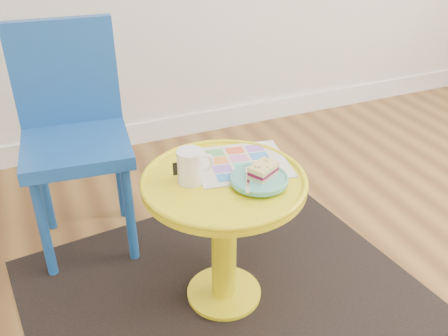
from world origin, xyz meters
name	(u,v)px	position (x,y,z in m)	size (l,w,h in m)	color
room_walls	(77,272)	(-0.99, 0.99, 0.06)	(4.00, 4.00, 4.00)	silver
rug	(224,294)	(-0.53, 0.74, 0.00)	(1.30, 1.10, 0.01)	black
side_table	(224,215)	(-0.53, 0.74, 0.35)	(0.51, 0.51, 0.48)	yellow
chair	(73,125)	(-0.90, 1.29, 0.49)	(0.41, 0.41, 0.85)	#184C9D
newspaper	(241,163)	(-0.44, 0.80, 0.48)	(0.29, 0.25, 0.01)	silver
mug	(191,165)	(-0.63, 0.76, 0.54)	(0.11, 0.08, 0.10)	white
plate	(259,180)	(-0.45, 0.67, 0.50)	(0.17, 0.17, 0.02)	#53B0A5
cake_slice	(263,170)	(-0.43, 0.67, 0.53)	(0.10, 0.09, 0.04)	#D3BC8C
fork	(248,179)	(-0.48, 0.67, 0.51)	(0.08, 0.14, 0.00)	silver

